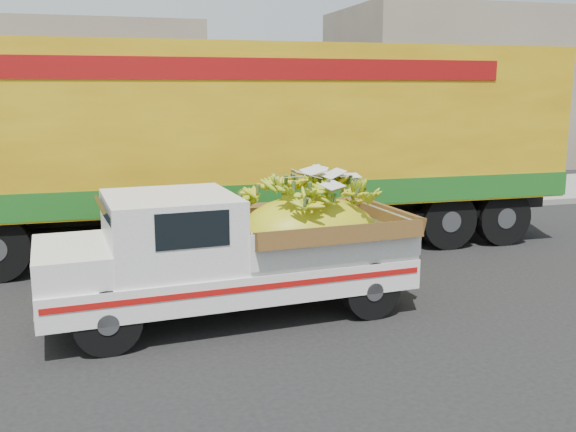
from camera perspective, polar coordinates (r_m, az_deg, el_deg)
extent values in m
plane|color=black|center=(8.29, -0.06, -10.19)|extent=(100.00, 100.00, 0.00)
cube|color=gray|center=(14.64, -7.48, -0.47)|extent=(60.00, 0.25, 0.15)
cube|color=gray|center=(16.68, -8.60, 0.93)|extent=(60.00, 4.00, 0.14)
cube|color=gray|center=(28.25, 18.94, 10.63)|extent=(14.00, 6.00, 6.00)
cylinder|color=black|center=(7.77, -15.75, -9.04)|extent=(0.80, 0.29, 0.79)
cylinder|color=black|center=(9.20, -16.60, -5.89)|extent=(0.80, 0.29, 0.79)
cylinder|color=black|center=(8.69, 7.38, -6.51)|extent=(0.80, 0.29, 0.79)
cylinder|color=black|center=(9.99, 3.33, -4.07)|extent=(0.80, 0.29, 0.79)
cube|color=white|center=(8.69, -5.31, -5.22)|extent=(4.98, 2.12, 0.40)
cube|color=#A50F0C|center=(7.86, -3.60, -6.48)|extent=(4.75, 0.37, 0.07)
cube|color=silver|center=(8.45, -21.24, -7.22)|extent=(0.23, 1.73, 0.14)
cube|color=white|center=(8.31, -18.74, -3.78)|extent=(1.00, 1.71, 0.37)
cube|color=white|center=(8.36, -10.35, -1.29)|extent=(1.73, 1.80, 0.93)
cube|color=black|center=(7.53, -8.46, -1.25)|extent=(0.88, 0.08, 0.43)
cube|color=white|center=(8.96, 2.30, -1.59)|extent=(2.50, 1.93, 0.53)
ellipsoid|color=gold|center=(8.95, 1.69, -2.32)|extent=(2.25, 1.57, 1.32)
cylinder|color=black|center=(13.28, 18.49, -0.08)|extent=(1.10, 0.33, 1.10)
cylinder|color=black|center=(14.95, 14.23, 1.37)|extent=(1.10, 0.33, 1.10)
cylinder|color=black|center=(12.65, 13.98, -0.37)|extent=(1.10, 0.33, 1.10)
cylinder|color=black|center=(14.39, 10.08, 1.17)|extent=(1.10, 0.33, 1.10)
cylinder|color=black|center=(13.13, -23.28, -0.55)|extent=(1.10, 0.33, 1.10)
cube|color=black|center=(12.27, -2.73, 0.69)|extent=(12.01, 1.14, 0.36)
cube|color=gold|center=(12.08, -2.80, 8.17)|extent=(11.79, 2.64, 2.84)
cube|color=#1C601B|center=(12.20, -2.75, 2.67)|extent=(11.85, 2.66, 0.45)
cube|color=maroon|center=(10.84, -1.33, 12.95)|extent=(8.40, 0.12, 0.35)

